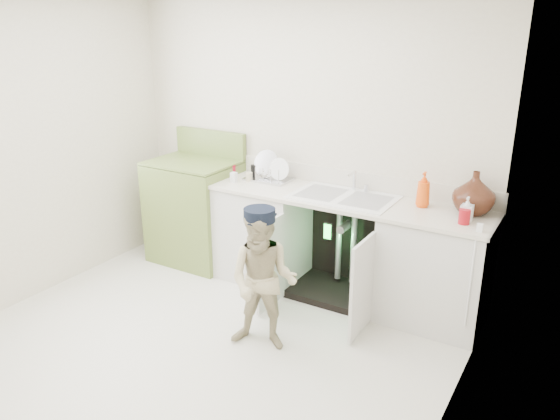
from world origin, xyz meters
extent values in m
plane|color=beige|center=(0.00, 0.00, 0.00)|extent=(3.50, 3.50, 0.00)
cube|color=beige|center=(0.00, 1.50, 1.25)|extent=(3.50, 2.50, 0.02)
cube|color=beige|center=(-1.75, 0.00, 1.25)|extent=(2.50, 3.00, 0.02)
cube|color=beige|center=(1.75, 0.00, 1.25)|extent=(2.50, 3.00, 0.02)
cube|color=silver|center=(-0.25, 1.20, 0.43)|extent=(0.80, 0.60, 0.86)
cube|color=silver|center=(1.35, 1.20, 0.43)|extent=(0.80, 0.60, 0.86)
cube|color=black|center=(0.55, 1.47, 0.43)|extent=(0.80, 0.06, 0.86)
cube|color=black|center=(0.55, 1.20, 0.03)|extent=(0.80, 0.60, 0.06)
cylinder|color=gray|center=(0.48, 1.30, 0.45)|extent=(0.05, 0.05, 0.70)
cylinder|color=gray|center=(0.62, 1.30, 0.45)|extent=(0.05, 0.05, 0.70)
cylinder|color=gray|center=(0.55, 1.25, 0.62)|extent=(0.07, 0.18, 0.07)
cube|color=silver|center=(0.15, 0.70, 0.40)|extent=(0.03, 0.40, 0.76)
cube|color=silver|center=(0.95, 0.70, 0.40)|extent=(0.02, 0.40, 0.76)
cube|color=beige|center=(0.55, 1.20, 0.89)|extent=(2.44, 0.64, 0.03)
cube|color=beige|center=(0.55, 1.49, 0.98)|extent=(2.44, 0.02, 0.15)
cube|color=white|center=(0.55, 1.20, 0.90)|extent=(0.85, 0.55, 0.02)
cube|color=gray|center=(0.34, 1.20, 0.91)|extent=(0.34, 0.40, 0.01)
cube|color=gray|center=(0.76, 1.20, 0.91)|extent=(0.34, 0.40, 0.01)
cylinder|color=silver|center=(0.55, 1.42, 0.99)|extent=(0.03, 0.03, 0.17)
cylinder|color=silver|center=(0.55, 1.36, 1.06)|extent=(0.02, 0.14, 0.02)
cylinder|color=silver|center=(0.66, 1.42, 0.94)|extent=(0.04, 0.04, 0.06)
cylinder|color=white|center=(1.68, 0.89, 0.55)|extent=(0.01, 0.01, 0.70)
cube|color=white|center=(1.68, 0.98, 0.93)|extent=(0.04, 0.02, 0.06)
cube|color=silver|center=(-0.25, 1.32, 0.91)|extent=(0.41, 0.27, 0.02)
cylinder|color=silver|center=(-0.28, 1.34, 0.98)|extent=(0.25, 0.09, 0.25)
cylinder|color=white|center=(-0.14, 1.32, 0.97)|extent=(0.20, 0.05, 0.20)
cylinder|color=silver|center=(-0.41, 1.22, 0.98)|extent=(0.01, 0.01, 0.12)
cylinder|color=silver|center=(-0.33, 1.22, 0.98)|extent=(0.01, 0.01, 0.12)
cylinder|color=silver|center=(-0.25, 1.22, 0.98)|extent=(0.01, 0.01, 0.12)
cylinder|color=silver|center=(-0.17, 1.22, 0.98)|extent=(0.01, 0.01, 0.12)
cylinder|color=silver|center=(-0.08, 1.22, 0.98)|extent=(0.01, 0.01, 0.12)
imported|color=#462814|center=(1.55, 1.34, 1.06)|extent=(0.31, 0.31, 0.33)
imported|color=#F7510D|center=(1.18, 1.30, 1.04)|extent=(0.11, 0.11, 0.28)
imported|color=silver|center=(1.55, 1.14, 0.99)|extent=(0.08, 0.09, 0.18)
cylinder|color=#A30D17|center=(1.55, 1.08, 0.96)|extent=(0.08, 0.08, 0.11)
cylinder|color=#A50E22|center=(-0.62, 1.28, 0.95)|extent=(0.05, 0.05, 0.10)
cylinder|color=#BFB28C|center=(-0.38, 1.20, 0.94)|extent=(0.06, 0.06, 0.08)
cylinder|color=black|center=(-0.42, 1.32, 0.96)|extent=(0.04, 0.04, 0.12)
cube|color=white|center=(-0.48, 1.10, 0.95)|extent=(0.05, 0.05, 0.09)
cube|color=olive|center=(-1.01, 1.18, 0.49)|extent=(0.81, 0.65, 0.98)
cube|color=olive|center=(-1.01, 1.18, 1.00)|extent=(0.81, 0.65, 0.02)
cube|color=olive|center=(-1.01, 1.46, 1.13)|extent=(0.81, 0.06, 0.26)
cylinder|color=black|center=(-1.22, 1.02, 0.99)|extent=(0.18, 0.18, 0.02)
cylinder|color=silver|center=(-1.22, 1.02, 1.00)|extent=(0.21, 0.21, 0.01)
cylinder|color=black|center=(-1.22, 1.33, 0.99)|extent=(0.18, 0.18, 0.02)
cylinder|color=silver|center=(-1.22, 1.33, 1.00)|extent=(0.21, 0.21, 0.01)
cylinder|color=black|center=(-0.81, 1.02, 0.99)|extent=(0.18, 0.18, 0.02)
cylinder|color=silver|center=(-0.81, 1.02, 1.00)|extent=(0.21, 0.21, 0.01)
cylinder|color=black|center=(-0.81, 1.33, 0.99)|extent=(0.18, 0.18, 0.02)
cylinder|color=silver|center=(-0.81, 1.33, 1.00)|extent=(0.21, 0.21, 0.01)
imported|color=beige|center=(0.40, 0.20, 0.53)|extent=(0.60, 0.52, 1.05)
cylinder|color=black|center=(0.40, 0.20, 1.02)|extent=(0.27, 0.27, 0.09)
cube|color=black|center=(0.37, 0.29, 0.99)|extent=(0.19, 0.13, 0.01)
cube|color=black|center=(0.58, 0.86, 0.72)|extent=(0.07, 0.01, 0.14)
cube|color=#26F23F|center=(0.58, 0.85, 0.72)|extent=(0.06, 0.00, 0.12)
camera|label=1|loc=(2.29, -2.74, 2.29)|focal=35.00mm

